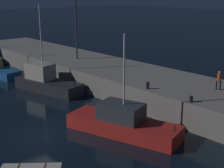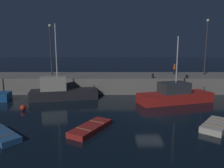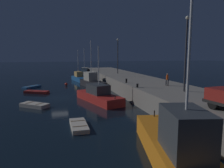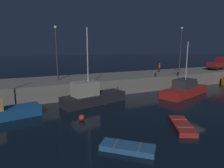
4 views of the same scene
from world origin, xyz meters
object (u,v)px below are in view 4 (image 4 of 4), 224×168
Objects in this scene: fishing_boat_orange at (92,96)px; utility_truck at (219,64)px; dockworker at (159,67)px; mooring_buoy_near at (82,118)px; fishing_boat_white at (185,89)px; lamp_post_west at (56,49)px; bollard_east at (156,75)px; rowboat_blue_far at (128,148)px; bollard_west at (178,74)px; lamp_post_east at (181,46)px; dinghy_red_small at (182,125)px.

fishing_boat_orange is 1.65× the size of utility_truck.
mooring_buoy_near is at bearing -146.79° from dockworker.
lamp_post_west is (-16.97, 8.05, 5.95)m from fishing_boat_white.
lamp_post_west reaches higher than bollard_east.
bollard_west reaches higher than rowboat_blue_far.
fishing_boat_orange is at bearing 82.82° from rowboat_blue_far.
dockworker is at bearing 94.97° from bollard_west.
rowboat_blue_far is at bearing -151.67° from utility_truck.
fishing_boat_white reaches higher than mooring_buoy_near.
utility_truck reaches higher than bollard_west.
utility_truck is (16.92, 7.25, 2.64)m from fishing_boat_white.
utility_truck is 14.23m from bollard_west.
lamp_post_west is at bearing -178.27° from lamp_post_east.
fishing_boat_white reaches higher than dinghy_red_small.
rowboat_blue_far is 20.48m from bollard_east.
dockworker is at bearing 3.47° from lamp_post_west.
mooring_buoy_near is (-1.31, 6.77, 0.11)m from rowboat_blue_far.
fishing_boat_orange is at bearing 61.17° from mooring_buoy_near.
bollard_east is at bearing 28.60° from mooring_buoy_near.
lamp_post_east is 1.52× the size of utility_truck.
bollard_west is (19.95, -3.44, -4.31)m from lamp_post_west.
dockworker is 4.70m from bollard_west.
bollard_west is (0.40, -4.62, -0.73)m from dockworker.
rowboat_blue_far is at bearing -140.11° from lamp_post_east.
fishing_boat_white is 15.55× the size of mooring_buoy_near.
dinghy_red_small is 18.35m from bollard_west.
lamp_post_east reaches higher than lamp_post_west.
fishing_boat_white is 9.87m from dockworker.
dockworker is at bearing 56.98° from dinghy_red_small.
utility_truck is at bearing 28.33° from rowboat_blue_far.
bollard_west reaches higher than mooring_buoy_near.
bollard_east is (13.75, 14.98, 2.40)m from rowboat_blue_far.
lamp_post_west is 4.53× the size of dockworker.
utility_truck is (33.74, 10.71, 3.22)m from mooring_buoy_near.
dinghy_red_small is 30.90m from utility_truck.
fishing_boat_orange is 1.09× the size of lamp_post_east.
bollard_west is at bearing -9.79° from lamp_post_west.
lamp_post_east is (22.75, 19.02, 7.09)m from rowboat_blue_far.
fishing_boat_white is at bearing 11.63° from mooring_buoy_near.
rowboat_blue_far is 0.48× the size of lamp_post_west.
utility_truck is at bearing -8.99° from lamp_post_east.
dockworker is (19.39, 12.69, 2.96)m from mooring_buoy_near.
lamp_post_east is at bearing 1.73° from lamp_post_west.
utility_truck is at bearing 7.62° from bollard_east.
dinghy_red_small is 15.74m from bollard_east.
rowboat_blue_far is 36.99m from utility_truck.
fishing_boat_white reaches higher than utility_truck.
utility_truck is at bearing 23.19° from fishing_boat_white.
bollard_east is (15.06, 8.21, 2.30)m from mooring_buoy_near.
lamp_post_west reaches higher than dockworker.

